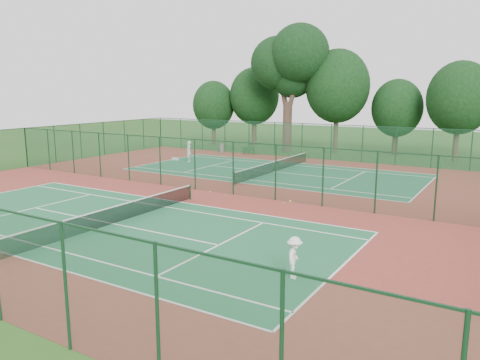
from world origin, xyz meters
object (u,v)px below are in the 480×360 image
Objects in this scene: player_far at (189,152)px; big_tree at (290,62)px; bench at (249,151)px; kit_bag at (176,159)px; player_near at (294,258)px; trash_bin at (222,148)px.

player_far is 0.14× the size of big_tree.
bench is 8.32m from kit_bag.
player_near is 37.06m from big_tree.
kit_bag is 0.05× the size of big_tree.
player_near is 1.54× the size of trash_bin.
bench is 0.10× the size of big_tree.
big_tree reaches higher than player_far.
kit_bag is (-0.76, -7.08, -0.38)m from trash_bin.
trash_bin reaches higher than kit_bag.
big_tree is at bearing 136.70° from player_far.
big_tree is (6.52, 11.78, 9.52)m from kit_bag.
bench is at bearing 48.25° from kit_bag.
kit_bag is at bearing -135.73° from bench.
bench is at bearing 3.33° from trash_bin.
player_far is 15.54m from big_tree.
kit_bag is (-22.10, 20.66, -0.66)m from player_near.
player_near is at bearing -55.83° from kit_bag.
big_tree reaches higher than player_near.
kit_bag is (-4.03, -7.27, -0.29)m from bench.
player_far is 7.40m from trash_bin.
player_near is at bearing -73.84° from bench.
kit_bag is at bearing -118.95° from big_tree.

